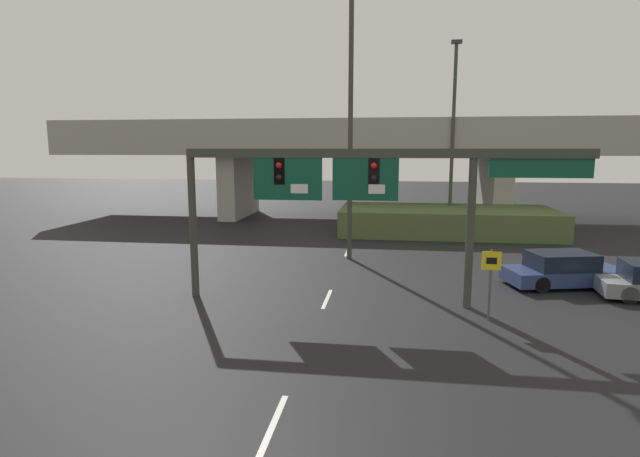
% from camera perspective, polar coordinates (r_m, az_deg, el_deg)
% --- Properties ---
extents(lane_markings, '(0.14, 45.67, 0.01)m').
position_cam_1_polar(lane_markings, '(22.89, 2.19, -4.86)').
color(lane_markings, silver).
rests_on(lane_markings, ground).
extents(signal_gantry, '(14.06, 0.44, 5.53)m').
position_cam_1_polar(signal_gantry, '(17.54, 4.52, 5.55)').
color(signal_gantry, '#383D33').
rests_on(signal_gantry, ground).
extents(speed_limit_sign, '(0.60, 0.11, 2.35)m').
position_cam_1_polar(speed_limit_sign, '(16.96, 18.92, -5.01)').
color(speed_limit_sign, '#4C4C4C').
rests_on(speed_limit_sign, ground).
extents(highway_light_pole_near, '(0.70, 0.36, 13.74)m').
position_cam_1_polar(highway_light_pole_near, '(24.89, 3.52, 13.05)').
color(highway_light_pole_near, '#383D33').
rests_on(highway_light_pole_near, ground).
extents(highway_light_pole_far, '(0.70, 0.36, 12.61)m').
position_cam_1_polar(highway_light_pole_far, '(35.58, 14.95, 10.66)').
color(highway_light_pole_far, '#383D33').
rests_on(highway_light_pole_far, ground).
extents(overpass_bridge, '(47.67, 8.74, 7.66)m').
position_cam_1_polar(overpass_bridge, '(39.78, 4.88, 9.08)').
color(overpass_bridge, '#A39E93').
rests_on(overpass_bridge, ground).
extents(grass_embankment, '(13.81, 6.27, 1.65)m').
position_cam_1_polar(grass_embankment, '(33.91, 14.25, 0.86)').
color(grass_embankment, '#4C6033').
rests_on(grass_embankment, ground).
extents(parked_sedan_near_right, '(5.00, 2.95, 1.40)m').
position_cam_1_polar(parked_sedan_near_right, '(22.56, 26.07, -4.32)').
color(parked_sedan_near_right, navy).
rests_on(parked_sedan_near_right, ground).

